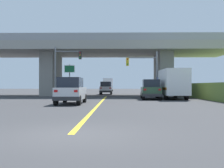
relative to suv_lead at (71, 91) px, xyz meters
The scene contains 11 objects.
ground 17.29m from the suv_lead, 82.78° to the left, with size 160.00×160.00×0.00m, color #353538.
overpass_bridge 17.87m from the suv_lead, 82.78° to the left, with size 34.44×10.12×7.90m.
lane_divider_stripe 2.49m from the suv_lead, 17.78° to the left, with size 0.20×26.88×0.01m, color yellow.
suv_lead is the anchor object (origin of this frame).
suv_crossing 9.96m from the suv_lead, 45.29° to the left, with size 2.13×4.86×2.02m.
box_truck 12.17m from the suv_lead, 39.77° to the left, with size 2.33×7.05×3.06m.
sedan_oncoming 22.13m from the suv_lead, 85.23° to the left, with size 1.92×4.54×2.02m.
traffic_signal_nearside 13.35m from the suv_lead, 57.77° to the left, with size 3.72×0.36×5.47m.
traffic_signal_farside 12.48m from the suv_lead, 103.85° to the left, with size 3.27×0.36×6.12m.
highway_sign 15.16m from the suv_lead, 100.47° to the left, with size 1.36×0.17×4.25m.
semi_truck_distant 45.79m from the suv_lead, 88.16° to the left, with size 2.33×7.59×3.14m.
Camera 1 is at (1.30, -7.57, 1.40)m, focal length 42.61 mm.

